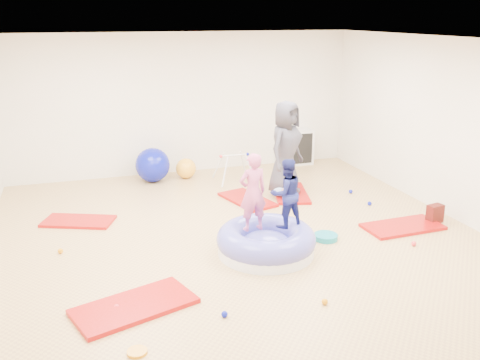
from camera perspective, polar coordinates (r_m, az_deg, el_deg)
name	(u,v)px	position (r m, az deg, el deg)	size (l,w,h in m)	color
room	(247,150)	(7.07, 0.74, 3.18)	(7.01, 8.01, 2.81)	tan
gym_mat_front_left	(135,306)	(6.20, -11.19, -13.07)	(1.32, 0.66, 0.05)	#B60F18
gym_mat_mid_left	(78,221)	(8.76, -16.86, -4.23)	(1.07, 0.54, 0.04)	#B60F18
gym_mat_center_back	(247,200)	(9.33, 0.79, -2.11)	(1.10, 0.55, 0.05)	#B60F18
gym_mat_right	(403,227)	(8.54, 16.97, -4.78)	(1.19, 0.60, 0.05)	#B60F18
gym_mat_rear_right	(290,193)	(9.70, 5.39, -1.41)	(1.15, 0.57, 0.05)	#B60F18
inflatable_cushion	(266,242)	(7.30, 2.79, -6.63)	(1.35, 1.35, 0.43)	white
child_pink	(253,189)	(7.04, 1.38, -0.92)	(0.39, 0.25, 1.07)	#C95586
child_navy	(286,190)	(7.19, 4.95, -1.06)	(0.46, 0.36, 0.96)	navy
adult_caregiver	(286,148)	(9.38, 4.89, 3.40)	(0.81, 0.53, 1.66)	#3B3A45
infant	(283,191)	(9.40, 4.58, -1.17)	(0.36, 0.36, 0.21)	#8FB0E5
ball_pit_balls	(278,250)	(7.40, 4.07, -7.43)	(5.10, 3.45, 0.07)	orange
exercise_ball_blue	(153,165)	(10.46, -9.30, 1.60)	(0.66, 0.66, 0.66)	#0B13A4
exercise_ball_orange	(186,168)	(10.63, -5.79, 1.25)	(0.40, 0.40, 0.40)	yellow
infant_play_gym	(234,164)	(10.28, -0.60, 1.76)	(0.72, 0.68, 0.55)	silver
cube_shelf	(295,147)	(11.58, 5.88, 3.50)	(0.75, 0.37, 0.75)	silver
balance_disc	(326,237)	(7.87, 9.13, -6.02)	(0.35, 0.35, 0.08)	teal
backpack	(435,214)	(8.89, 20.08, -3.40)	(0.25, 0.15, 0.29)	maroon
yellow_toy	(137,352)	(5.49, -10.92, -17.56)	(0.20, 0.20, 0.03)	orange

